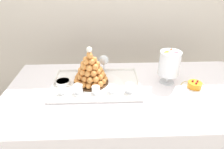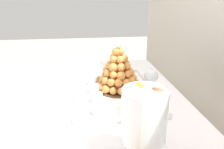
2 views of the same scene
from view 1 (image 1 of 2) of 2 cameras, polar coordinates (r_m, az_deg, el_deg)
The scene contains 12 objects.
buffet_table at distance 1.44m, azimuth 5.54°, elevation -7.13°, with size 1.74×0.86×0.77m.
serving_tray at distance 1.43m, azimuth -4.47°, elevation -2.92°, with size 0.61×0.43×0.02m.
croquembouche at distance 1.41m, azimuth -6.16°, elevation 1.38°, with size 0.25×0.25×0.27m.
dessert_cup_left at distance 1.36m, azimuth -14.02°, elevation -4.28°, with size 0.05×0.05×0.05m.
dessert_cup_mid_left at distance 1.34m, azimuth -9.62°, elevation -4.08°, with size 0.06×0.06×0.06m.
dessert_cup_centre at distance 1.33m, azimuth -4.63°, elevation -4.41°, with size 0.05×0.05×0.05m.
dessert_cup_mid_right at distance 1.33m, azimuth -0.00°, elevation -4.15°, with size 0.06×0.06×0.05m.
dessert_cup_right at distance 1.34m, azimuth 5.03°, elevation -3.85°, with size 0.06×0.06×0.06m.
creme_brulee_ramekin at distance 1.46m, azimuth -13.78°, elevation -2.13°, with size 0.10×0.10×0.03m.
macaron_goblet at distance 1.45m, azimuth 16.02°, elevation 2.98°, with size 0.15×0.15×0.26m.
fruit_tart_plate at distance 1.50m, azimuth 22.42°, elevation -3.14°, with size 0.18×0.18×0.06m.
wine_glass at distance 1.55m, azimuth -2.36°, elevation 4.00°, with size 0.07×0.07×0.15m.
Camera 1 is at (-0.18, -1.15, 1.53)m, focal length 32.13 mm.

